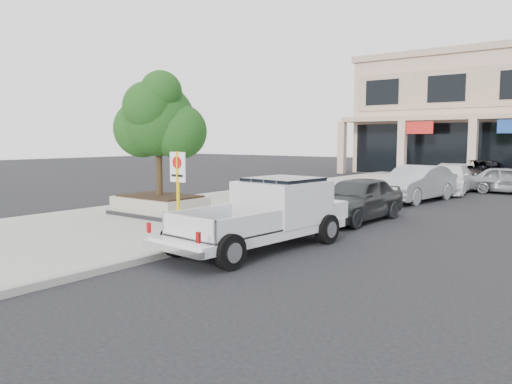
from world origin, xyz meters
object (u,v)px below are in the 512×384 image
planter_tree (164,120)px  no_parking_sign (178,183)px  curb_car_d (479,173)px  curb_car_b (416,184)px  planter (160,205)px  pickup_truck (257,215)px  curb_car_c (449,179)px  curb_car_a (356,199)px  lot_car_a (510,180)px

planter_tree → no_parking_sign: bearing=-38.0°
no_parking_sign → curb_car_d: (2.02, 22.33, -0.86)m
curb_car_b → curb_car_d: (0.40, 9.42, -0.02)m
planter → pickup_truck: bearing=-17.8°
curb_car_b → planter_tree: bearing=-109.5°
pickup_truck → curb_car_c: pickup_truck is taller
curb_car_d → pickup_truck: bearing=-88.3°
curb_car_b → curb_car_c: 4.43m
planter_tree → curb_car_a: 7.10m
curb_car_d → planter: bearing=-104.4°
planter → curb_car_d: 20.50m
lot_car_a → curb_car_c: bearing=118.9°
lot_car_a → curb_car_d: bearing=32.4°
curb_car_b → curb_car_c: size_ratio=0.95×
planter → no_parking_sign: no_parking_sign is taller
lot_car_a → planter_tree: bearing=152.7°
curb_car_c → lot_car_a: bearing=23.5°
curb_car_d → lot_car_a: bearing=-54.7°
pickup_truck → lot_car_a: bearing=87.2°
pickup_truck → curb_car_b: size_ratio=1.16×
curb_car_b → curb_car_c: bearing=96.3°
curb_car_c → lot_car_a: (2.60, 1.50, -0.04)m
pickup_truck → no_parking_sign: bearing=-152.8°
pickup_truck → curb_car_a: (-0.05, 5.60, -0.13)m
curb_car_c → curb_car_d: curb_car_d is taller
planter → planter_tree: bearing=49.0°
planter_tree → curb_car_b: 11.66m
planter → curb_car_b: 11.56m
no_parking_sign → curb_car_c: 17.45m
curb_car_b → curb_car_d: bearing=95.3°
pickup_truck → curb_car_b: 12.09m
no_parking_sign → curb_car_a: (1.92, 6.42, -0.88)m
curb_car_d → curb_car_a: bearing=-88.5°
planter_tree → curb_car_d: planter_tree is taller
pickup_truck → curb_car_b: bearing=96.3°
curb_car_a → lot_car_a: curb_car_a is taller
pickup_truck → curb_car_b: pickup_truck is taller
curb_car_c → curb_car_d: bearing=80.2°
curb_car_a → curb_car_b: size_ratio=0.92×
no_parking_sign → curb_car_c: size_ratio=0.45×
curb_car_c → no_parking_sign: bearing=-102.1°
planter_tree → no_parking_sign: (3.58, -2.80, -1.78)m
pickup_truck → lot_car_a: size_ratio=1.37×
planter_tree → lot_car_a: (7.90, 16.03, -2.71)m
curb_car_a → curb_car_d: 15.91m
pickup_truck → curb_car_b: (-0.36, 12.08, -0.09)m
lot_car_a → curb_car_b: bearing=154.4°
curb_car_a → curb_car_d: size_ratio=0.79×
pickup_truck → curb_car_c: bearing=95.5°
curb_car_c → curb_car_a: bearing=-95.4°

